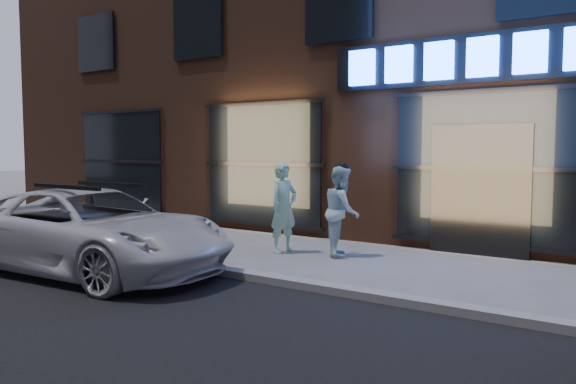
% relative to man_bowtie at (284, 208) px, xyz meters
% --- Properties ---
extents(ground, '(90.00, 90.00, 0.00)m').
position_rel_man_bowtie_xyz_m(ground, '(3.12, -2.12, -0.85)').
color(ground, slate).
rests_on(ground, ground).
extents(curb, '(60.00, 0.25, 0.12)m').
position_rel_man_bowtie_xyz_m(curb, '(3.12, -2.12, -0.79)').
color(curb, gray).
rests_on(curb, ground).
extents(storefront_building, '(30.20, 8.28, 10.30)m').
position_rel_man_bowtie_xyz_m(storefront_building, '(3.12, 5.86, 4.30)').
color(storefront_building, '#54301E').
rests_on(storefront_building, ground).
extents(man_bowtie, '(0.53, 0.70, 1.70)m').
position_rel_man_bowtie_xyz_m(man_bowtie, '(0.00, 0.00, 0.00)').
color(man_bowtie, '#ADE3C6').
rests_on(man_bowtie, ground).
extents(man_cap, '(0.94, 1.00, 1.65)m').
position_rel_man_bowtie_xyz_m(man_cap, '(1.06, 0.35, -0.03)').
color(man_cap, silver).
rests_on(man_cap, ground).
extents(white_suv, '(4.96, 2.58, 1.33)m').
position_rel_man_bowtie_xyz_m(white_suv, '(-1.54, -3.15, -0.18)').
color(white_suv, silver).
rests_on(white_suv, ground).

